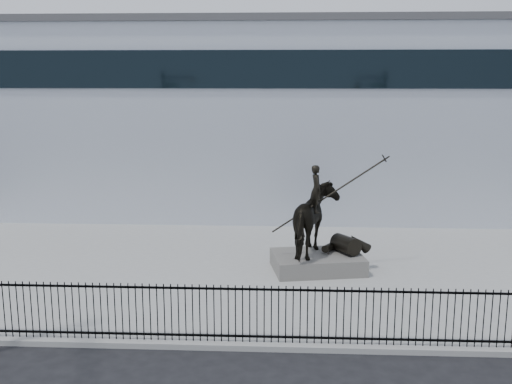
{
  "coord_description": "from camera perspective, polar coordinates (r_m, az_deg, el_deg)",
  "views": [
    {
      "loc": [
        0.85,
        -12.82,
        6.78
      ],
      "look_at": [
        -0.1,
        6.0,
        3.08
      ],
      "focal_mm": 42.0,
      "sensor_mm": 36.0,
      "label": 1
    }
  ],
  "objects": [
    {
      "name": "statue_plinth",
      "position": [
        20.85,
        5.87,
        -6.67
      ],
      "size": [
        3.33,
        2.58,
        0.56
      ],
      "primitive_type": "cube",
      "rotation": [
        0.0,
        0.0,
        0.18
      ],
      "color": "#625F59",
      "rests_on": "plaza"
    },
    {
      "name": "equestrian_statue",
      "position": [
        20.46,
        6.11,
        -2.76
      ],
      "size": [
        3.8,
        2.71,
        3.26
      ],
      "rotation": [
        0.0,
        0.0,
        0.18
      ],
      "color": "black",
      "rests_on": "statue_plinth"
    },
    {
      "name": "ground",
      "position": [
        14.53,
        -0.82,
        -16.71
      ],
      "size": [
        120.0,
        120.0,
        0.0
      ],
      "primitive_type": "plane",
      "color": "black",
      "rests_on": "ground"
    },
    {
      "name": "picket_fence",
      "position": [
        15.27,
        -0.52,
        -11.52
      ],
      "size": [
        22.1,
        0.1,
        1.5
      ],
      "color": "black",
      "rests_on": "plaza"
    },
    {
      "name": "building",
      "position": [
        32.91,
        1.42,
        7.15
      ],
      "size": [
        44.0,
        14.0,
        9.0
      ],
      "primitive_type": "cube",
      "color": "silver",
      "rests_on": "ground"
    },
    {
      "name": "plaza",
      "position": [
        20.94,
        0.43,
        -7.56
      ],
      "size": [
        30.0,
        12.0,
        0.15
      ],
      "primitive_type": "cube",
      "color": "gray",
      "rests_on": "ground"
    }
  ]
}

